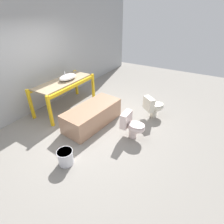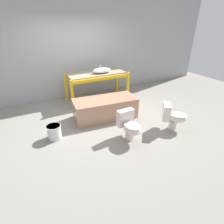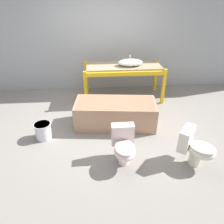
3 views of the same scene
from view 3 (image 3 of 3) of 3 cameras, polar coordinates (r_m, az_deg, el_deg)
name	(u,v)px [view 3 (image 3 of 3)]	position (r m, az deg, el deg)	size (l,w,h in m)	color
ground_plane	(106,122)	(4.65, -1.65, -2.64)	(12.00, 12.00, 0.00)	gray
warehouse_wall_rear	(101,28)	(5.81, -2.92, 21.16)	(10.80, 0.08, 3.20)	#9EA0A3
shelving_rack	(124,70)	(5.37, 3.03, 10.88)	(1.91, 0.80, 0.86)	yellow
sink_basin	(130,62)	(5.28, 4.82, 12.77)	(0.58, 0.35, 0.23)	white
bathtub_main	(115,112)	(4.42, 0.89, 0.04)	(1.67, 0.86, 0.52)	tan
toilet_near	(124,146)	(3.49, 3.12, -8.88)	(0.37, 0.55, 0.62)	silver
toilet_far	(196,148)	(3.70, 21.06, -8.67)	(0.65, 0.61, 0.62)	silver
bucket_white	(43,131)	(4.30, -17.54, -4.64)	(0.31, 0.31, 0.31)	silver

